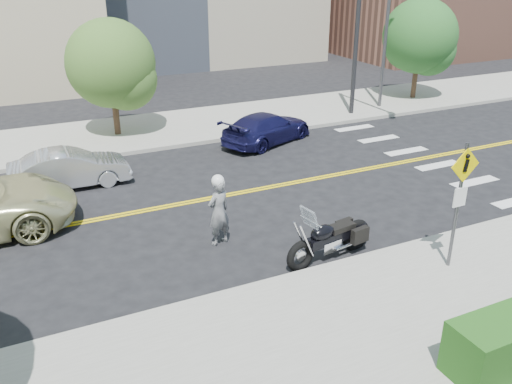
{
  "coord_description": "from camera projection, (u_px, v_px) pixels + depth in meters",
  "views": [
    {
      "loc": [
        -4.57,
        -14.23,
        6.73
      ],
      "look_at": [
        0.96,
        -2.67,
        1.2
      ],
      "focal_mm": 38.0,
      "sensor_mm": 36.0,
      "label": 1
    }
  ],
  "objects": [
    {
      "name": "ground_plane",
      "position": [
        189.0,
        202.0,
        16.27
      ],
      "size": [
        120.0,
        120.0,
        0.0
      ],
      "primitive_type": "plane",
      "color": "black",
      "rests_on": "ground"
    },
    {
      "name": "sidewalk_near",
      "position": [
        322.0,
        350.0,
        10.03
      ],
      "size": [
        60.0,
        5.0,
        0.15
      ],
      "primitive_type": "cube",
      "color": "#9E9B91",
      "rests_on": "ground_plane"
    },
    {
      "name": "sidewalk_far",
      "position": [
        130.0,
        133.0,
        22.45
      ],
      "size": [
        60.0,
        5.0,
        0.15
      ],
      "primitive_type": "cube",
      "color": "#9E9B91",
      "rests_on": "ground_plane"
    },
    {
      "name": "lamp_post",
      "position": [
        387.0,
        20.0,
        24.76
      ],
      "size": [
        0.16,
        0.16,
        8.0
      ],
      "primitive_type": "cylinder",
      "color": "#4C4C51",
      "rests_on": "sidewalk_far"
    },
    {
      "name": "traffic_light",
      "position": [
        371.0,
        12.0,
        22.58
      ],
      "size": [
        0.28,
        4.5,
        7.0
      ],
      "color": "black",
      "rests_on": "sidewalk_far"
    },
    {
      "name": "pedestrian_sign",
      "position": [
        460.0,
        194.0,
        11.93
      ],
      "size": [
        0.78,
        0.08,
        3.0
      ],
      "color": "#4C4C51",
      "rests_on": "sidewalk_near"
    },
    {
      "name": "motorcyclist",
      "position": [
        219.0,
        210.0,
        13.58
      ],
      "size": [
        0.75,
        0.61,
        1.89
      ],
      "rotation": [
        0.0,
        0.0,
        3.47
      ],
      "color": "#9F9FA3",
      "rests_on": "ground"
    },
    {
      "name": "motorcycle",
      "position": [
        331.0,
        230.0,
        12.97
      ],
      "size": [
        2.6,
        1.16,
        1.53
      ],
      "primitive_type": null,
      "rotation": [
        0.0,
        0.0,
        0.16
      ],
      "color": "black",
      "rests_on": "ground"
    },
    {
      "name": "parked_car_silver",
      "position": [
        70.0,
        169.0,
        17.18
      ],
      "size": [
        3.72,
        1.36,
        1.22
      ],
      "primitive_type": "imported",
      "rotation": [
        0.0,
        0.0,
        1.55
      ],
      "color": "#B1B3B9",
      "rests_on": "ground"
    },
    {
      "name": "parked_car_blue",
      "position": [
        267.0,
        128.0,
        21.33
      ],
      "size": [
        4.47,
        3.16,
        1.2
      ],
      "primitive_type": "imported",
      "rotation": [
        0.0,
        0.0,
        1.97
      ],
      "color": "#1A194B",
      "rests_on": "ground"
    },
    {
      "name": "tree_far_a",
      "position": [
        111.0,
        64.0,
        21.02
      ],
      "size": [
        3.45,
        3.45,
        4.72
      ],
      "rotation": [
        0.0,
        0.0,
        0.07
      ],
      "color": "#382619",
      "rests_on": "ground"
    },
    {
      "name": "tree_far_b",
      "position": [
        420.0,
        36.0,
        26.75
      ],
      "size": [
        3.65,
        3.65,
        5.05
      ],
      "rotation": [
        0.0,
        0.0,
        0.09
      ],
      "color": "#382619",
      "rests_on": "ground"
    }
  ]
}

